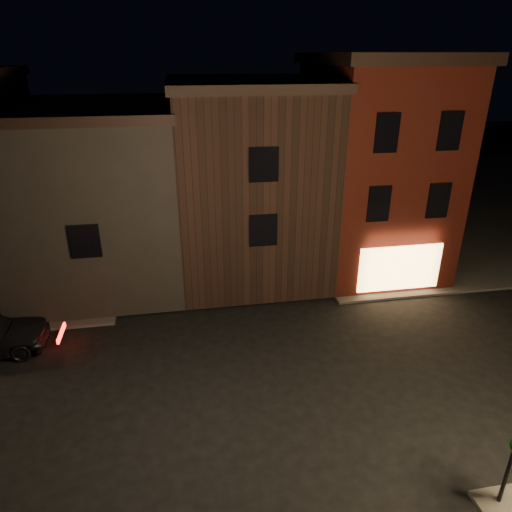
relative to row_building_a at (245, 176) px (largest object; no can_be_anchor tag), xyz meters
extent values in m
plane|color=black|center=(-1.50, -10.50, -4.83)|extent=(120.00, 120.00, 0.00)
cube|color=#2D2B28|center=(18.50, 9.50, -4.77)|extent=(30.00, 30.00, 0.12)
cube|color=#4D140D|center=(6.50, -1.00, 0.29)|extent=(6.00, 8.00, 10.00)
cube|color=black|center=(6.50, -1.00, 5.54)|extent=(6.50, 8.50, 0.50)
cube|color=#ECB36A|center=(6.50, -5.05, -3.41)|extent=(4.00, 0.12, 2.20)
cube|color=black|center=(0.00, 0.00, -0.21)|extent=(7.00, 10.00, 9.00)
cube|color=black|center=(0.00, 0.00, 4.49)|extent=(7.30, 10.30, 0.40)
cube|color=black|center=(-7.25, 0.00, -0.71)|extent=(7.50, 10.00, 8.00)
cube|color=black|center=(-7.25, 0.00, 3.49)|extent=(7.80, 10.30, 0.40)
camera|label=1|loc=(-3.41, -22.82, 5.73)|focal=32.00mm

